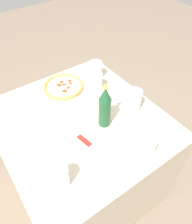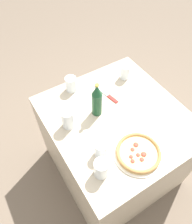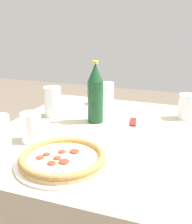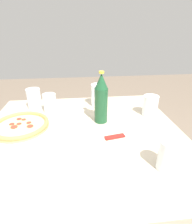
{
  "view_description": "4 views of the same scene",
  "coord_description": "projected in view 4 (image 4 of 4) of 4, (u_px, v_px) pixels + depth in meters",
  "views": [
    {
      "loc": [
        0.75,
        -0.41,
        1.71
      ],
      "look_at": [
        0.06,
        0.08,
        0.84
      ],
      "focal_mm": 35.0,
      "sensor_mm": 36.0,
      "label": 1
    },
    {
      "loc": [
        -0.68,
        0.6,
        1.96
      ],
      "look_at": [
        0.07,
        0.13,
        0.83
      ],
      "focal_mm": 35.0,
      "sensor_mm": 36.0,
      "label": 2
    },
    {
      "loc": [
        -1.0,
        -0.31,
        1.21
      ],
      "look_at": [
        0.03,
        0.07,
        0.85
      ],
      "focal_mm": 45.0,
      "sensor_mm": 36.0,
      "label": 3
    },
    {
      "loc": [
        -0.01,
        -0.71,
        1.23
      ],
      "look_at": [
        0.07,
        0.08,
        0.84
      ],
      "focal_mm": 28.0,
      "sensor_mm": 36.0,
      "label": 4
    }
  ],
  "objects": [
    {
      "name": "glass_mango_juice",
      "position": [
        34.0,
        100.0,
        1.06
      ],
      "size": [
        0.08,
        0.08,
        0.12
      ],
      "color": "white",
      "rests_on": "table"
    },
    {
      "name": "glass_lemonade",
      "position": [
        50.0,
        104.0,
        1.02
      ],
      "size": [
        0.07,
        0.07,
        0.11
      ],
      "color": "white",
      "rests_on": "table"
    },
    {
      "name": "glass_red_wine",
      "position": [
        97.0,
        96.0,
        1.1
      ],
      "size": [
        0.08,
        0.08,
        0.14
      ],
      "color": "white",
      "rests_on": "table"
    },
    {
      "name": "beer_bottle",
      "position": [
        101.0,
        99.0,
        0.88
      ],
      "size": [
        0.07,
        0.07,
        0.27
      ],
      "color": "#194728",
      "rests_on": "table"
    },
    {
      "name": "glass_orange_juice",
      "position": [
        150.0,
        106.0,
        0.98
      ],
      "size": [
        0.08,
        0.08,
        0.12
      ],
      "color": "white",
      "rests_on": "table"
    },
    {
      "name": "knife",
      "position": [
        127.0,
        135.0,
        0.81
      ],
      "size": [
        0.24,
        0.07,
        0.01
      ],
      "color": "maroon",
      "rests_on": "table"
    },
    {
      "name": "glass_iced_tea",
      "position": [
        168.0,
        157.0,
        0.6
      ],
      "size": [
        0.07,
        0.07,
        0.11
      ],
      "color": "white",
      "rests_on": "table"
    },
    {
      "name": "pizza_salami",
      "position": [
        21.0,
        126.0,
        0.86
      ],
      "size": [
        0.3,
        0.3,
        0.04
      ],
      "color": "silver",
      "rests_on": "table"
    },
    {
      "name": "table",
      "position": [
        85.0,
        189.0,
        1.01
      ],
      "size": [
        0.96,
        0.9,
        0.78
      ],
      "color": "#B7A88E",
      "rests_on": "ground_plane"
    }
  ]
}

